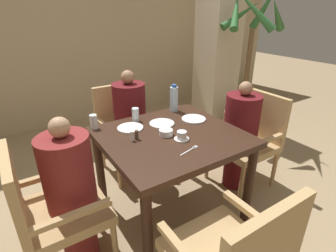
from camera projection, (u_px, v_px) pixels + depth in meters
ground_plane at (171, 212)px, 2.34m from camera, size 16.00×16.00×0.00m
wall_back at (72, 28)px, 3.72m from camera, size 8.00×0.06×2.80m
pillar_stone at (219, 32)px, 3.70m from camera, size 0.49×0.49×2.70m
dining_table at (171, 147)px, 2.06m from camera, size 1.04×0.97×0.78m
chair_left_side at (50, 207)px, 1.67m from camera, size 0.53×0.53×0.92m
diner_in_left_chair at (72, 192)px, 1.71m from camera, size 0.32×0.32×1.09m
chair_far_side at (125, 126)px, 2.81m from camera, size 0.53×0.53×0.92m
diner_in_far_chair at (131, 124)px, 2.67m from camera, size 0.32×0.32×1.13m
chair_right_side at (249, 136)px, 2.58m from camera, size 0.53×0.53×0.92m
diner_in_right_chair at (240, 135)px, 2.49m from camera, size 0.32×0.32×1.08m
potted_palm at (244, 97)px, 3.47m from camera, size 0.75×0.76×1.96m
plate_main_left at (194, 119)px, 2.27m from camera, size 0.21×0.21×0.01m
plate_main_right at (130, 128)px, 2.10m from camera, size 0.21×0.21×0.01m
plate_dessert_center at (162, 123)px, 2.18m from camera, size 0.21×0.21×0.01m
teacup_with_saucer at (182, 136)px, 1.92m from camera, size 0.11×0.11×0.07m
bowl_small at (166, 132)px, 1.99m from camera, size 0.10×0.10×0.05m
water_bottle at (174, 99)px, 2.42m from camera, size 0.08×0.08×0.25m
glass_tall_near at (94, 122)px, 2.09m from camera, size 0.06×0.06×0.12m
glass_tall_mid at (135, 115)px, 2.22m from camera, size 0.06×0.06×0.12m
salt_shaker at (132, 136)px, 1.90m from camera, size 0.03×0.03×0.08m
pepper_shaker at (137, 135)px, 1.92m from camera, size 0.03×0.03×0.07m
fork_beside_plate at (191, 150)px, 1.79m from camera, size 0.18×0.06×0.00m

